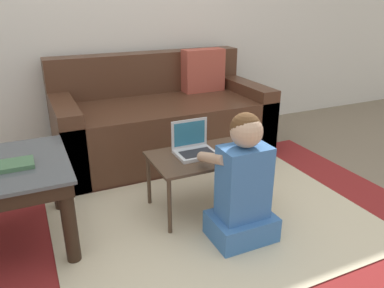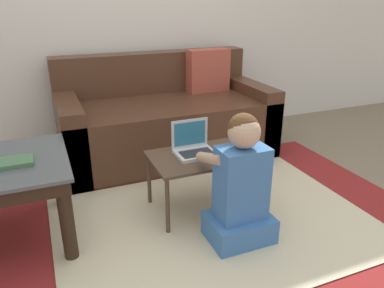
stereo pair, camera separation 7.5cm
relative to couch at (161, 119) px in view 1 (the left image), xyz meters
name	(u,v)px [view 1 (the left image)]	position (x,y,z in m)	size (l,w,h in m)	color
ground_plane	(205,230)	(-0.18, -1.17, -0.29)	(16.00, 16.00, 0.00)	#7F705B
area_rug	(216,222)	(-0.09, -1.14, -0.29)	(2.50, 1.80, 0.01)	maroon
couch	(161,119)	(0.00, 0.00, 0.00)	(1.67, 0.87, 0.82)	#4C2D1E
laptop_desk	(203,161)	(-0.09, -0.95, 0.03)	(0.62, 0.40, 0.36)	#4C3828
laptop	(194,148)	(-0.13, -0.91, 0.11)	(0.23, 0.19, 0.20)	silver
computer_mouse	(225,147)	(0.07, -0.93, 0.09)	(0.07, 0.09, 0.04)	black
person_seated	(243,186)	(-0.04, -1.32, 0.03)	(0.34, 0.40, 0.72)	#3D70B2
book_on_table	(10,165)	(-1.11, -0.91, 0.19)	(0.22, 0.14, 0.02)	#47704C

